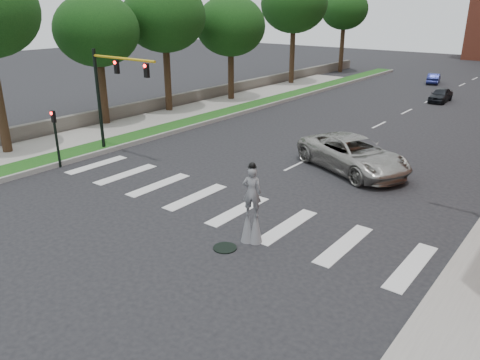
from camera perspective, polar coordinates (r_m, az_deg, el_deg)
ground_plane at (r=20.91m, az=-4.68°, el=-3.75°), size 160.00×160.00×0.00m
grass_median at (r=42.70m, az=2.08°, el=9.18°), size 2.00×60.00×0.25m
median_curb at (r=42.10m, az=3.25°, el=9.01°), size 0.20×60.00×0.28m
sidewalk_left at (r=37.44m, az=-10.84°, el=7.13°), size 4.00×60.00×0.18m
stone_wall at (r=47.50m, az=-1.94°, el=10.87°), size 0.50×56.00×1.10m
manhole at (r=17.78m, az=-1.85°, el=-8.26°), size 0.90×0.90×0.04m
traffic_signal at (r=28.73m, az=-15.57°, el=10.98°), size 5.30×0.23×6.20m
secondary_signal at (r=27.71m, az=-21.55°, el=5.28°), size 0.25×0.21×3.23m
stilt_performer at (r=17.66m, az=1.45°, el=-3.62°), size 0.84×0.72×3.24m
suv_crossing at (r=26.27m, az=13.62°, el=3.09°), size 7.50×5.60×1.89m
car_near at (r=48.29m, az=23.27°, el=9.50°), size 1.56×3.78×1.28m
car_mid at (r=59.50m, az=22.54°, el=11.37°), size 1.94×3.75×1.18m
tree_1 at (r=36.17m, az=-17.06°, el=17.01°), size 5.99×5.99×9.44m
tree_2 at (r=39.89m, az=-9.22°, el=19.05°), size 6.62×6.62×10.52m
tree_3 at (r=44.51m, az=-1.15°, el=18.23°), size 6.32×6.32×9.45m
tree_4 at (r=54.37m, az=6.61°, el=20.52°), size 7.24×7.24×11.72m
tree_5 at (r=65.85m, az=12.63°, el=19.61°), size 6.04×6.04×10.56m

